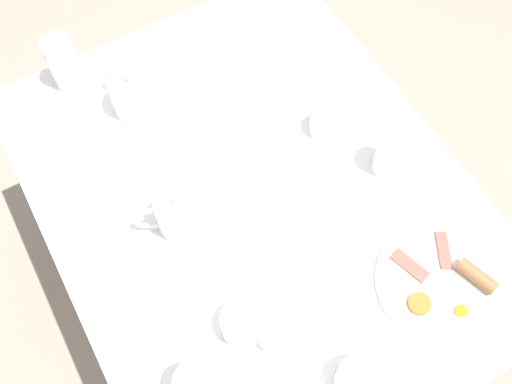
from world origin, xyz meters
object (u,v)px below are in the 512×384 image
Objects in this scene: wine_glass_spare at (391,154)px; creamer_jug at (324,123)px; teapot_near at (131,94)px; teapot_far at (178,213)px; knife_by_plate at (247,145)px; teacup_with_saucer_right at (243,325)px; teacup_with_saucer_left at (359,381)px; breakfast_plate at (443,283)px; fork_by_plate at (213,48)px; fork_spare at (324,245)px; water_glass_short at (64,64)px; spoon_for_tea at (299,67)px.

creamer_jug is (-0.07, 0.16, -0.03)m from wine_glass_spare.
wine_glass_spare is (0.44, -0.44, -0.00)m from teapot_near.
knife_by_plate is at bearing 43.30° from teapot_far.
knife_by_plate is at bearing 164.45° from creamer_jug.
teacup_with_saucer_right is at bearing -140.79° from creamer_jug.
teacup_with_saucer_left is 0.98× the size of teacup_with_saucer_right.
fork_by_plate is at bearing 98.64° from breakfast_plate.
creamer_jug is (0.37, -0.28, -0.03)m from teapot_near.
knife_by_plate is at bearing 93.74° from fork_spare.
water_glass_short reaches higher than creamer_jug.
teapot_near is 0.27m from fork_by_plate.
teapot_near is 0.61m from teacup_with_saucer_right.
teacup_with_saucer_right is 0.25m from fork_spare.
teapot_near reaches higher than creamer_jug.
water_glass_short is 0.64m from creamer_jug.
creamer_jug is at bearing -104.49° from spoon_for_tea.
breakfast_plate is 0.58m from teapot_far.
knife_by_plate and spoon_for_tea have the same top height.
wine_glass_spare is at bearing -69.97° from fork_by_plate.
teacup_with_saucer_left is (-0.27, -0.08, 0.02)m from breakfast_plate.
fork_by_plate is at bearing -12.00° from water_glass_short.
wine_glass_spare is at bearing 26.23° from teapot_near.
spoon_for_tea is at bearing 48.96° from teacup_with_saucer_right.
fork_by_plate is 0.79× the size of knife_by_plate.
creamer_jug is 0.19m from knife_by_plate.
fork_by_plate is at bearing 85.54° from fork_spare.
water_glass_short is 0.58m from spoon_for_tea.
teacup_with_saucer_right is 0.93× the size of water_glass_short.
fork_spare is at bearing -65.51° from water_glass_short.
fork_spare is (0.10, 0.28, -0.03)m from teacup_with_saucer_left.
knife_by_plate is at bearing -148.85° from spoon_for_tea.
knife_by_plate is (-0.19, 0.51, -0.01)m from breakfast_plate.
water_glass_short reaches higher than teapot_near.
teacup_with_saucer_right reaches higher than fork_spare.
teacup_with_saucer_right is 0.51m from wine_glass_spare.
wine_glass_spare is at bearing -86.01° from spoon_for_tea.
breakfast_plate reaches higher than fork_spare.
wine_glass_spare is 0.26m from fork_spare.
teacup_with_saucer_left is at bearing -163.89° from breakfast_plate.
fork_by_plate is at bearing 80.52° from teacup_with_saucer_left.
teacup_with_saucer_right is 0.82× the size of fork_spare.
wine_glass_spare reaches higher than creamer_jug.
teapot_far is 0.28m from teacup_with_saucer_right.
creamer_jug is 0.45× the size of knife_by_plate.
creamer_jug is 0.20m from spoon_for_tea.
water_glass_short is at bearing 116.14° from teapot_far.
teacup_with_saucer_right is at bearing -163.11° from fork_spare.
water_glass_short reaches higher than fork_by_plate.
teapot_far reaches higher than teacup_with_saucer_right.
fork_spare is at bearing -122.38° from creamer_jug.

